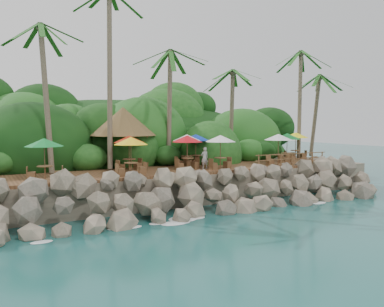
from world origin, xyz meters
TOP-DOWN VIEW (x-y plane):
  - ground at (0.00, 0.00)m, footprint 140.00×140.00m
  - land_base at (0.00, 16.00)m, footprint 32.00×25.20m
  - jungle_hill at (0.00, 23.50)m, footprint 44.80×28.00m
  - seawall at (0.00, 2.00)m, footprint 29.00×4.00m
  - terrace at (0.00, 6.00)m, footprint 26.00×5.00m
  - jungle_foliage at (0.00, 15.00)m, footprint 44.00×16.00m
  - foam_line at (0.00, 0.30)m, footprint 25.20×0.80m
  - palms at (3.06, 8.67)m, footprint 31.22×7.10m
  - palapa at (-4.09, 9.60)m, footprint 5.11×5.11m
  - dining_clusters at (0.98, 5.91)m, footprint 24.65×5.49m
  - railing at (7.70, 3.65)m, footprint 7.20×0.10m
  - waiter at (0.69, 5.32)m, footprint 0.59×0.39m

SIDE VIEW (x-z plane):
  - ground at x=0.00m, z-range 0.00..0.00m
  - jungle_hill at x=0.00m, z-range -7.70..7.70m
  - jungle_foliage at x=0.00m, z-range -6.00..6.00m
  - foam_line at x=0.00m, z-range 0.00..0.06m
  - land_base at x=0.00m, z-range 0.00..2.10m
  - seawall at x=0.00m, z-range 0.00..2.30m
  - terrace at x=0.00m, z-range 2.10..2.30m
  - railing at x=7.70m, z-range 2.41..3.41m
  - waiter at x=0.69m, z-range 2.30..3.90m
  - dining_clusters at x=0.98m, z-range 3.12..5.60m
  - palapa at x=-4.09m, z-range 3.49..8.09m
  - palms at x=3.06m, z-range 4.72..19.23m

